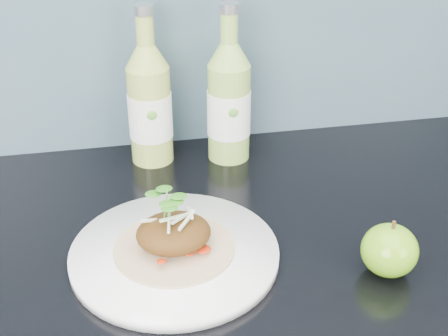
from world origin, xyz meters
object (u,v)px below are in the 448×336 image
Objects in this scene: dinner_plate at (175,254)px; cider_bottle_left at (150,105)px; cider_bottle_right at (229,102)px; green_apple at (390,250)px.

cider_bottle_left reaches higher than dinner_plate.
cider_bottle_right is (0.13, -0.02, 0.00)m from cider_bottle_left.
cider_bottle_right reaches higher than dinner_plate.
dinner_plate is 0.28m from green_apple.
cider_bottle_right is at bearing 64.49° from dinner_plate.
dinner_plate is at bearing -81.06° from cider_bottle_left.
cider_bottle_right reaches higher than green_apple.
cider_bottle_left and cider_bottle_right have the same top height.
cider_bottle_left is (-0.00, 0.29, 0.10)m from dinner_plate.
dinner_plate is 1.35× the size of cider_bottle_right.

